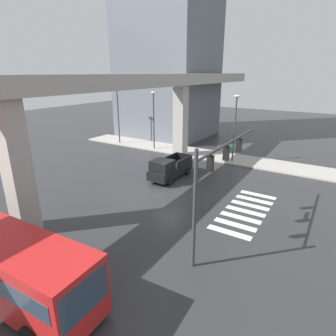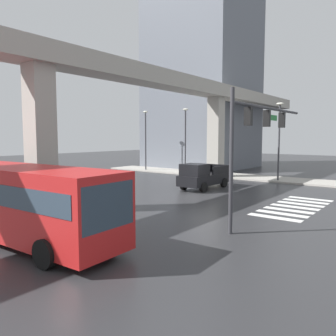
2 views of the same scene
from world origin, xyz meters
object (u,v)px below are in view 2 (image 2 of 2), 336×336
at_px(pickup_truck, 202,177).
at_px(street_lamp_far_north, 146,133).
at_px(city_bus, 14,197).
at_px(street_lamp_near_corner, 279,132).
at_px(traffic_signal_mast, 258,128).
at_px(street_lamp_mid_block, 185,133).

bearing_deg(pickup_truck, street_lamp_far_north, 58.70).
bearing_deg(pickup_truck, city_bus, -176.69).
xyz_separation_m(city_bus, street_lamp_near_corner, (23.79, -2.33, 2.83)).
height_order(city_bus, traffic_signal_mast, traffic_signal_mast).
bearing_deg(pickup_truck, street_lamp_near_corner, -22.31).
height_order(pickup_truck, traffic_signal_mast, traffic_signal_mast).
relative_size(street_lamp_near_corner, street_lamp_far_north, 1.00).
xyz_separation_m(pickup_truck, street_lamp_near_corner, (7.91, -3.25, 3.57)).
distance_m(city_bus, street_lamp_near_corner, 24.08).
height_order(pickup_truck, street_lamp_far_north, street_lamp_far_north).
bearing_deg(traffic_signal_mast, street_lamp_far_north, 53.68).
distance_m(traffic_signal_mast, street_lamp_near_corner, 15.73).
xyz_separation_m(pickup_truck, street_lamp_mid_block, (7.91, 7.17, 3.57)).
relative_size(pickup_truck, street_lamp_mid_block, 0.71).
height_order(pickup_truck, city_bus, city_bus).
bearing_deg(traffic_signal_mast, street_lamp_near_corner, 15.92).
bearing_deg(city_bus, street_lamp_far_north, 30.34).
bearing_deg(street_lamp_near_corner, city_bus, 174.41).
relative_size(street_lamp_near_corner, street_lamp_mid_block, 1.00).
xyz_separation_m(street_lamp_mid_block, street_lamp_far_north, (0.00, 5.84, 0.00)).
height_order(street_lamp_mid_block, street_lamp_far_north, same).
relative_size(pickup_truck, street_lamp_far_north, 0.71).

